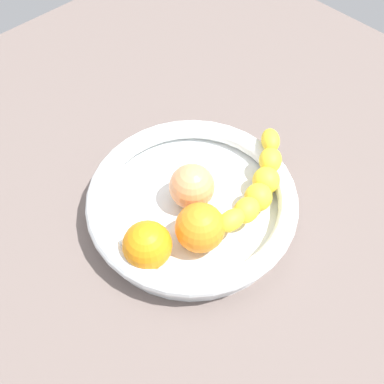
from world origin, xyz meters
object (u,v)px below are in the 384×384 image
orange_mid_left (147,245)px  peach_blush (192,186)px  fruit_bowl (192,202)px  orange_front (200,228)px  banana_draped_left (259,185)px

orange_mid_left → peach_blush: (-10.81, -2.93, 0.02)cm
fruit_bowl → orange_front: orange_front is taller
fruit_bowl → orange_front: bearing=56.1°
peach_blush → orange_mid_left: bearing=15.2°
banana_draped_left → orange_front: bearing=-2.7°
peach_blush → banana_draped_left: bearing=138.7°
orange_front → peach_blush: (-4.03, -5.78, -0.10)cm
orange_mid_left → fruit_bowl: bearing=-167.1°
orange_front → peach_blush: orange_front is taller
fruit_bowl → orange_mid_left: size_ratio=4.67×
fruit_bowl → banana_draped_left: (-7.71, 5.73, 2.66)cm
orange_front → orange_mid_left: orange_front is taller
fruit_bowl → peach_blush: peach_blush is taller
orange_mid_left → peach_blush: same height
fruit_bowl → banana_draped_left: banana_draped_left is taller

